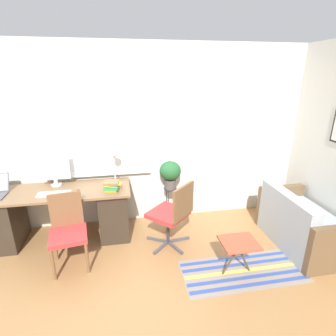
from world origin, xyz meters
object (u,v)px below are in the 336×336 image
office_chair_swivel (173,213)px  monitor (54,168)px  desk_chair_wooden (68,229)px  couch_loveseat (301,226)px  mouse (78,191)px  desk_lamp (114,158)px  book_stack (112,186)px  folding_stool (239,245)px  plant_stand (170,193)px  keyboard (54,194)px  potted_plant (170,172)px

office_chair_swivel → monitor: bearing=-66.0°
desk_chair_wooden → couch_loveseat: (3.07, -0.15, -0.20)m
mouse → monitor: bearing=138.4°
desk_lamp → book_stack: (-0.05, -0.30, -0.30)m
folding_stool → desk_chair_wooden: bearing=164.5°
monitor → folding_stool: (2.22, -1.31, -0.62)m
desk_lamp → plant_stand: bearing=3.1°
monitor → couch_loveseat: monitor is taller
monitor → folding_stool: size_ratio=1.09×
desk_chair_wooden → office_chair_swivel: size_ratio=0.96×
couch_loveseat → office_chair_swivel: bearing=80.9°
office_chair_swivel → keyboard: bearing=-55.7°
book_stack → couch_loveseat: 2.66m
monitor → desk_chair_wooden: size_ratio=0.53×
keyboard → desk_lamp: bearing=20.0°
office_chair_swivel → potted_plant: potted_plant is taller
desk_lamp → plant_stand: 1.05m
plant_stand → folding_stool: (0.56, -1.32, -0.09)m
office_chair_swivel → couch_loveseat: 1.79m
couch_loveseat → potted_plant: bearing=60.8°
plant_stand → couch_loveseat: bearing=-29.2°
monitor → folding_stool: 2.65m
desk_chair_wooden → mouse: bearing=69.9°
keyboard → mouse: bearing=2.5°
mouse → potted_plant: 1.36m
keyboard → desk_chair_wooden: desk_chair_wooden is taller
folding_stool → plant_stand: bearing=113.0°
folding_stool → couch_loveseat: bearing=19.7°
plant_stand → mouse: bearing=-166.3°
desk_chair_wooden → plant_stand: 1.61m
monitor → office_chair_swivel: (1.57, -0.63, -0.51)m
couch_loveseat → folding_stool: (-1.10, -0.40, 0.11)m
desk_chair_wooden → potted_plant: (1.41, 0.78, 0.35)m
keyboard → desk_lamp: (0.80, 0.29, 0.36)m
book_stack → mouse: bearing=177.3°
monitor → couch_loveseat: (3.32, -0.91, -0.73)m
plant_stand → keyboard: bearing=-168.3°
monitor → desk_lamp: 0.84m
mouse → desk_chair_wooden: (-0.09, -0.46, -0.29)m
mouse → office_chair_swivel: size_ratio=0.08×
keyboard → book_stack: (0.75, -0.01, 0.06)m
desk_lamp → folding_stool: desk_lamp is taller
mouse → folding_stool: size_ratio=0.17×
book_stack → potted_plant: 0.94m
mouse → book_stack: (0.44, -0.02, 0.05)m
keyboard → book_stack: size_ratio=1.76×
monitor → couch_loveseat: size_ratio=0.38×
mouse → office_chair_swivel: office_chair_swivel is taller
office_chair_swivel → mouse: bearing=-59.1°
couch_loveseat → potted_plant: (-1.66, 0.93, 0.55)m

